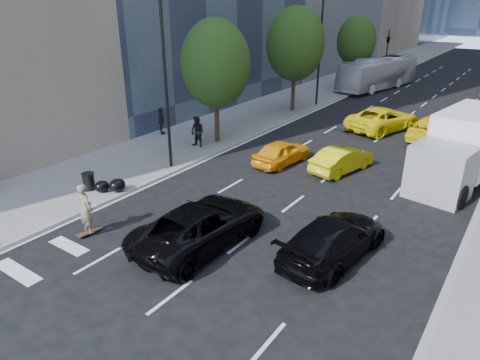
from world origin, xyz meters
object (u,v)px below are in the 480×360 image
Objects in this scene: city_bus at (378,73)px; black_sedan_lincoln at (201,225)px; box_truck at (463,148)px; black_sedan_mercedes at (334,239)px; trash_can at (89,182)px; skateboarder at (86,211)px.

black_sedan_lincoln is at bearing -70.74° from city_bus.
black_sedan_mercedes is at bearing -93.94° from box_truck.
city_bus reaches higher than black_sedan_lincoln.
city_bus is 1.49× the size of box_truck.
city_bus is at bearing 85.21° from trash_can.
black_sedan_mercedes is at bearing 7.13° from trash_can.
black_sedan_lincoln is at bearing -110.04° from box_truck.
black_sedan_mercedes reaches higher than trash_can.
trash_can is at bearing -131.50° from box_truck.
box_truck is (11.35, -21.51, 0.19)m from city_bus.
city_bus is at bearing -83.43° from skateboarder.
city_bus is 14.08× the size of trash_can.
box_truck is at bearing 39.39° from trash_can.
box_truck is (10.83, 14.12, 0.76)m from skateboarder.
city_bus is (-9.00, 31.63, 0.84)m from black_sedan_mercedes.
trash_can is at bearing -31.78° from skateboarder.
city_bus reaches higher than black_sedan_mercedes.
skateboarder is at bearing -37.51° from trash_can.
black_sedan_lincoln is 4.85m from black_sedan_mercedes.
box_truck is at bearing -121.75° from skateboarder.
black_sedan_mercedes is at bearing -149.02° from skateboarder.
city_bus is (-0.52, 35.63, 0.57)m from skateboarder.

